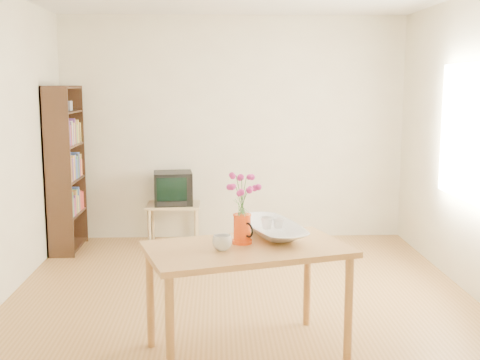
{
  "coord_description": "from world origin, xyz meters",
  "views": [
    {
      "loc": [
        -0.2,
        -4.8,
        1.81
      ],
      "look_at": [
        0.0,
        0.3,
        1.0
      ],
      "focal_mm": 45.0,
      "sensor_mm": 36.0,
      "label": 1
    }
  ],
  "objects_px": {
    "table": "(247,259)",
    "bowl": "(273,201)",
    "mug": "(222,243)",
    "television": "(173,187)",
    "pitcher": "(242,230)"
  },
  "relations": [
    {
      "from": "pitcher",
      "to": "mug",
      "type": "bearing_deg",
      "value": -160.78
    },
    {
      "from": "bowl",
      "to": "television",
      "type": "xyz_separation_m",
      "value": [
        -0.89,
        2.62,
        -0.34
      ]
    },
    {
      "from": "bowl",
      "to": "table",
      "type": "bearing_deg",
      "value": -123.35
    },
    {
      "from": "pitcher",
      "to": "television",
      "type": "distance_m",
      "value": 2.92
    },
    {
      "from": "television",
      "to": "pitcher",
      "type": "bearing_deg",
      "value": -82.42
    },
    {
      "from": "bowl",
      "to": "television",
      "type": "height_order",
      "value": "bowl"
    },
    {
      "from": "table",
      "to": "mug",
      "type": "distance_m",
      "value": 0.23
    },
    {
      "from": "pitcher",
      "to": "television",
      "type": "bearing_deg",
      "value": 71.54
    },
    {
      "from": "mug",
      "to": "pitcher",
      "type": "bearing_deg",
      "value": 176.99
    },
    {
      "from": "table",
      "to": "bowl",
      "type": "bearing_deg",
      "value": 39.9
    },
    {
      "from": "table",
      "to": "pitcher",
      "type": "bearing_deg",
      "value": 92.52
    },
    {
      "from": "table",
      "to": "television",
      "type": "distance_m",
      "value": 3.0
    },
    {
      "from": "pitcher",
      "to": "mug",
      "type": "xyz_separation_m",
      "value": [
        -0.14,
        -0.17,
        -0.04
      ]
    },
    {
      "from": "pitcher",
      "to": "bowl",
      "type": "xyz_separation_m",
      "value": [
        0.22,
        0.22,
        0.15
      ]
    },
    {
      "from": "bowl",
      "to": "television",
      "type": "bearing_deg",
      "value": 108.87
    }
  ]
}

